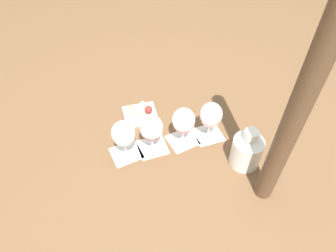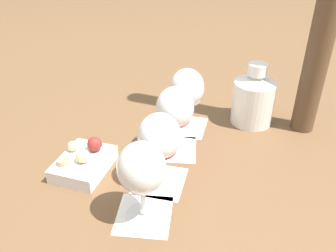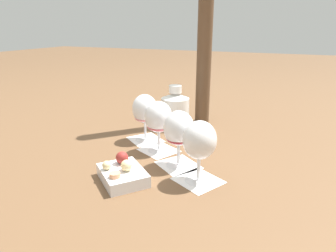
% 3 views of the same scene
% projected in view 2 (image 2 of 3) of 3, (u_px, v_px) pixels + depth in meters
% --- Properties ---
extents(ground_plane, '(8.00, 8.00, 0.00)m').
position_uv_depth(ground_plane, '(168.00, 163.00, 0.84)').
color(ground_plane, brown).
extents(tasting_card_0, '(0.15, 0.15, 0.00)m').
position_uv_depth(tasting_card_0, '(186.00, 126.00, 0.98)').
color(tasting_card_0, white).
rests_on(tasting_card_0, ground_plane).
extents(tasting_card_1, '(0.15, 0.14, 0.00)m').
position_uv_depth(tasting_card_1, '(175.00, 149.00, 0.89)').
color(tasting_card_1, white).
rests_on(tasting_card_1, ground_plane).
extents(tasting_card_2, '(0.15, 0.15, 0.00)m').
position_uv_depth(tasting_card_2, '(160.00, 181.00, 0.78)').
color(tasting_card_2, white).
rests_on(tasting_card_2, ground_plane).
extents(tasting_card_3, '(0.15, 0.15, 0.00)m').
position_uv_depth(tasting_card_3, '(144.00, 215.00, 0.70)').
color(tasting_card_3, white).
rests_on(tasting_card_3, ground_plane).
extents(wine_glass_0, '(0.09, 0.09, 0.17)m').
position_uv_depth(wine_glass_0, '(187.00, 91.00, 0.92)').
color(wine_glass_0, white).
rests_on(wine_glass_0, tasting_card_0).
extents(wine_glass_1, '(0.09, 0.09, 0.17)m').
position_uv_depth(wine_glass_1, '(175.00, 111.00, 0.83)').
color(wine_glass_1, white).
rests_on(wine_glass_1, tasting_card_1).
extents(wine_glass_2, '(0.09, 0.09, 0.17)m').
position_uv_depth(wine_glass_2, '(159.00, 140.00, 0.73)').
color(wine_glass_2, white).
rests_on(wine_glass_2, tasting_card_2).
extents(wine_glass_3, '(0.09, 0.09, 0.17)m').
position_uv_depth(wine_glass_3, '(142.00, 172.00, 0.64)').
color(wine_glass_3, white).
rests_on(wine_glass_3, tasting_card_3).
extents(ceramic_vase, '(0.11, 0.11, 0.17)m').
position_uv_depth(ceramic_vase, '(253.00, 98.00, 0.96)').
color(ceramic_vase, white).
rests_on(ceramic_vase, ground_plane).
extents(snack_dish, '(0.17, 0.17, 0.07)m').
position_uv_depth(snack_dish, '(84.00, 162.00, 0.81)').
color(snack_dish, silver).
rests_on(snack_dish, ground_plane).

